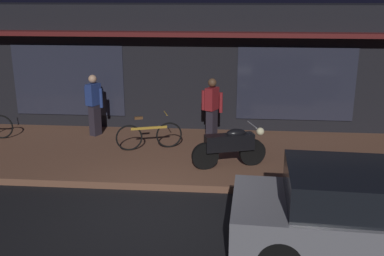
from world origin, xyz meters
TOP-DOWN VIEW (x-y plane):
  - ground_plane at (0.00, 0.00)m, footprint 60.00×60.00m
  - sidewalk_slab at (0.00, 3.00)m, footprint 18.00×4.00m
  - storefront_building at (0.00, 6.39)m, footprint 18.00×3.30m
  - motorcycle at (1.46, 2.12)m, footprint 1.65×0.75m
  - bicycle_extra at (-0.57, 3.15)m, footprint 1.59×0.62m
  - person_photographer at (-2.25, 4.19)m, footprint 0.59×0.44m
  - person_bystander at (0.95, 3.94)m, footprint 0.59×0.44m
  - parked_car_near at (3.50, -1.13)m, footprint 4.19×1.97m

SIDE VIEW (x-z plane):
  - ground_plane at x=0.00m, z-range 0.00..0.00m
  - sidewalk_slab at x=0.00m, z-range 0.00..0.15m
  - bicycle_extra at x=-0.57m, z-range 0.05..0.96m
  - motorcycle at x=1.46m, z-range 0.16..1.13m
  - parked_car_near at x=3.50m, z-range -0.01..1.41m
  - person_photographer at x=-2.25m, z-range 0.19..1.86m
  - person_bystander at x=0.95m, z-range 0.19..1.86m
  - storefront_building at x=0.00m, z-range 0.00..3.60m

